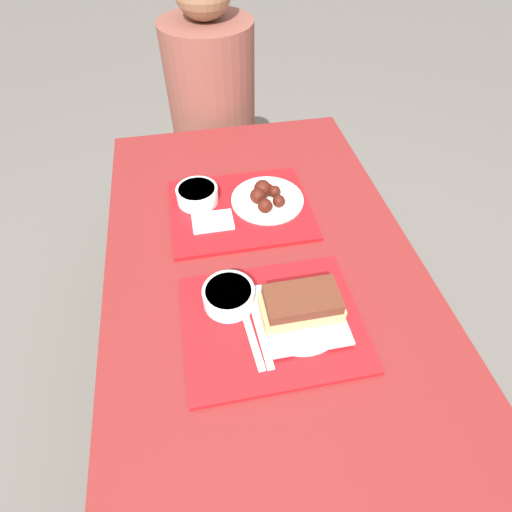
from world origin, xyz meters
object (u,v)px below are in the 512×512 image
Objects in this scene: brisket_sandwich_plate at (301,309)px; wings_plate_far at (266,197)px; bowl_coleslaw_far at (197,194)px; tray_far at (241,209)px; bowl_coleslaw_near at (229,295)px; person_seated_across at (211,84)px; tray_near at (273,323)px.

brisket_sandwich_plate is 0.94× the size of wings_plate_far.
bowl_coleslaw_far is at bearing 168.22° from wings_plate_far.
tray_far is at bearing -24.53° from bowl_coleslaw_far.
brisket_sandwich_plate reaches higher than tray_far.
tray_far is 3.34× the size of bowl_coleslaw_near.
wings_plate_far reaches higher than bowl_coleslaw_far.
person_seated_across is at bearing 85.75° from bowl_coleslaw_near.
bowl_coleslaw_near is at bearing -94.25° from person_seated_across.
tray_far is at bearing 91.28° from tray_near.
wings_plate_far is at bearing 80.20° from tray_near.
brisket_sandwich_plate is (0.06, -0.00, 0.04)m from tray_near.
tray_near is 1.88× the size of wings_plate_far.
tray_near is 0.42m from wings_plate_far.
person_seated_across reaches higher than tray_near.
bowl_coleslaw_near is 0.17m from brisket_sandwich_plate.
wings_plate_far is at bearing 88.93° from brisket_sandwich_plate.
tray_near and tray_far have the same top height.
person_seated_across is (-0.01, 0.69, 0.06)m from tray_far.
wings_plate_far is at bearing -11.78° from bowl_coleslaw_far.
wings_plate_far is 0.29× the size of person_seated_across.
wings_plate_far is at bearing -82.79° from person_seated_across.
bowl_coleslaw_far is at bearing 112.91° from brisket_sandwich_plate.
tray_near is 0.40m from tray_far.
brisket_sandwich_plate is at bearing -79.72° from tray_far.
person_seated_across is at bearing 90.75° from tray_near.
person_seated_across is at bearing 97.21° from wings_plate_far.
tray_far is 3.34× the size of bowl_coleslaw_far.
tray_far is 0.55× the size of person_seated_across.
person_seated_across is (-0.08, 1.09, 0.02)m from brisket_sandwich_plate.
wings_plate_far is (0.08, 0.01, 0.02)m from tray_far.
tray_near is 0.12m from bowl_coleslaw_near.
bowl_coleslaw_near is 0.16× the size of person_seated_across.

